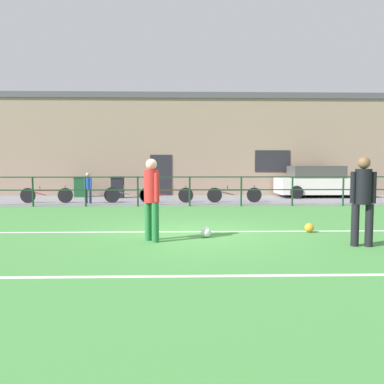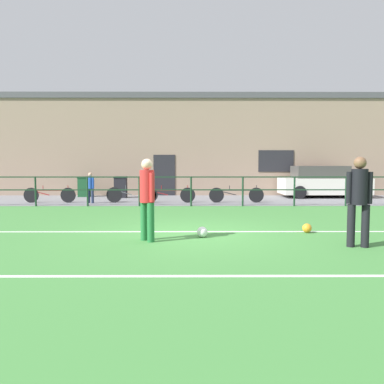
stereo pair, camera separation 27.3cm
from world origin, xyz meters
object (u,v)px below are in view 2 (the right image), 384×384
object	(u,v)px
trash_bin_1	(121,187)
player_striker	(147,195)
bicycle_parked_1	(132,195)
bicycle_parked_0	(168,195)
bicycle_parked_3	(50,195)
trash_bin_0	(84,186)
soccer_ball_match	(307,228)
parked_car_red	(322,182)
bicycle_parked_2	(236,195)
spectator_child	(90,186)
soccer_ball_spare	(202,232)
player_goalkeeper	(359,196)

from	to	relation	value
trash_bin_1	player_striker	bearing A→B (deg)	-77.03
bicycle_parked_1	trash_bin_1	xyz separation A→B (m)	(-0.90, 2.40, 0.18)
bicycle_parked_0	trash_bin_1	size ratio (longest dim) A/B	2.21
bicycle_parked_3	trash_bin_0	bearing A→B (deg)	78.05
soccer_ball_match	parked_car_red	xyz separation A→B (m)	(3.66, 9.74, 0.63)
trash_bin_0	bicycle_parked_3	bearing A→B (deg)	-101.95
bicycle_parked_3	trash_bin_1	bearing A→B (deg)	43.41
bicycle_parked_2	parked_car_red	bearing A→B (deg)	30.41
spectator_child	trash_bin_0	bearing A→B (deg)	-49.97
bicycle_parked_0	trash_bin_0	bearing A→B (deg)	145.05
bicycle_parked_0	bicycle_parked_1	bearing A→B (deg)	-180.00
soccer_ball_spare	bicycle_parked_3	size ratio (longest dim) A/B	0.11
spectator_child	bicycle_parked_0	distance (m)	3.21
player_striker	bicycle_parked_3	distance (m)	9.50
trash_bin_0	trash_bin_1	distance (m)	2.00
bicycle_parked_0	trash_bin_1	bearing A→B (deg)	134.97
soccer_ball_match	parked_car_red	bearing A→B (deg)	69.41
bicycle_parked_0	spectator_child	bearing A→B (deg)	-176.32
bicycle_parked_0	bicycle_parked_2	bearing A→B (deg)	-0.00
bicycle_parked_1	soccer_ball_match	bearing A→B (deg)	-53.84
bicycle_parked_0	trash_bin_1	xyz separation A→B (m)	(-2.40, 2.40, 0.19)
bicycle_parked_0	trash_bin_0	world-z (taller)	trash_bin_0
soccer_ball_match	spectator_child	size ratio (longest dim) A/B	0.17
player_goalkeeper	soccer_ball_match	distance (m)	1.90
player_striker	parked_car_red	xyz separation A→B (m)	(7.33, 10.72, -0.24)
spectator_child	trash_bin_1	xyz separation A→B (m)	(0.78, 2.61, -0.20)
trash_bin_0	trash_bin_1	world-z (taller)	trash_bin_1
soccer_ball_match	player_goalkeeper	bearing A→B (deg)	-72.04
soccer_ball_spare	bicycle_parked_1	xyz separation A→B (m)	(-2.69, 7.67, 0.24)
player_goalkeeper	spectator_child	size ratio (longest dim) A/B	1.40
trash_bin_0	trash_bin_1	size ratio (longest dim) A/B	0.98
soccer_ball_match	spectator_child	world-z (taller)	spectator_child
bicycle_parked_2	trash_bin_0	distance (m)	7.76
bicycle_parked_1	trash_bin_0	world-z (taller)	trash_bin_0
soccer_ball_match	soccer_ball_spare	size ratio (longest dim) A/B	0.92
player_striker	trash_bin_1	size ratio (longest dim) A/B	1.70
spectator_child	trash_bin_1	bearing A→B (deg)	-85.88
player_striker	spectator_child	bearing A→B (deg)	-17.80
parked_car_red	bicycle_parked_3	xyz separation A→B (m)	(-12.29, -2.64, -0.40)
soccer_ball_spare	trash_bin_1	xyz separation A→B (m)	(-3.59, 10.07, 0.42)
player_striker	bicycle_parked_0	size ratio (longest dim) A/B	0.77
bicycle_parked_1	bicycle_parked_3	distance (m)	3.44
player_striker	trash_bin_0	xyz separation A→B (m)	(-4.32, 11.09, -0.46)
player_goalkeeper	player_striker	size ratio (longest dim) A/B	1.02
parked_car_red	player_goalkeeper	bearing A→B (deg)	-105.49
soccer_ball_spare	spectator_child	bearing A→B (deg)	120.31
spectator_child	bicycle_parked_0	xyz separation A→B (m)	(3.18, 0.20, -0.39)
player_goalkeeper	trash_bin_0	world-z (taller)	player_goalkeeper
parked_car_red	bicycle_parked_0	xyz separation A→B (m)	(-7.35, -2.64, -0.39)
soccer_ball_spare	parked_car_red	xyz separation A→B (m)	(6.16, 10.31, 0.62)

